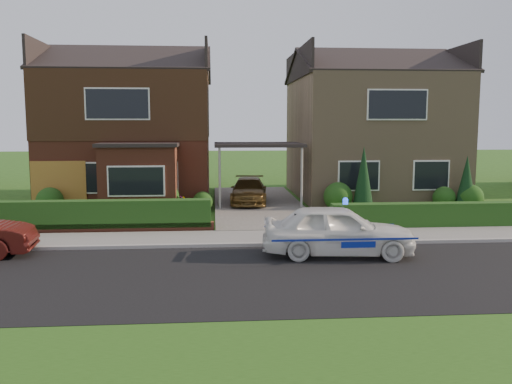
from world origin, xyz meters
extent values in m
plane|color=#254C14|center=(0.00, 0.00, 0.00)|extent=(120.00, 120.00, 0.00)
cube|color=black|center=(0.00, 0.00, 0.00)|extent=(60.00, 6.00, 0.02)
cube|color=#9E9993|center=(0.00, 3.05, 0.06)|extent=(60.00, 0.16, 0.12)
cube|color=slate|center=(0.00, 4.10, 0.05)|extent=(60.00, 2.00, 0.10)
cube|color=#254C14|center=(0.00, -5.00, 0.00)|extent=(60.00, 4.00, 0.01)
cube|color=#666059|center=(0.00, 11.00, 0.06)|extent=(3.80, 12.00, 0.12)
cube|color=brown|center=(-5.80, 14.00, 2.90)|extent=(7.20, 8.00, 5.80)
cube|color=white|center=(-7.38, 9.98, 1.40)|extent=(1.80, 0.08, 1.30)
cube|color=white|center=(-4.22, 9.98, 1.40)|extent=(1.60, 0.08, 1.30)
cube|color=white|center=(-5.80, 9.98, 4.40)|extent=(2.60, 0.08, 1.30)
cube|color=black|center=(-5.80, 14.00, 4.35)|extent=(7.26, 8.06, 2.90)
cube|color=brown|center=(-4.94, 9.30, 1.35)|extent=(3.00, 1.40, 2.70)
cube|color=black|center=(-4.94, 9.30, 2.77)|extent=(3.20, 1.60, 0.14)
cube|color=#9B7F5F|center=(5.80, 14.00, 2.90)|extent=(7.20, 8.00, 5.80)
cube|color=white|center=(4.22, 9.98, 1.40)|extent=(1.80, 0.08, 1.30)
cube|color=white|center=(7.38, 9.98, 1.40)|extent=(1.60, 0.08, 1.30)
cube|color=white|center=(5.80, 9.98, 4.40)|extent=(2.60, 0.08, 1.30)
cube|color=black|center=(0.00, 11.00, 2.70)|extent=(3.80, 3.00, 0.14)
cylinder|color=gray|center=(-1.70, 9.60, 1.35)|extent=(0.10, 0.10, 2.70)
cylinder|color=gray|center=(1.70, 9.60, 1.35)|extent=(0.10, 0.10, 2.70)
cube|color=#925820|center=(-8.25, 9.96, 1.05)|extent=(2.20, 0.10, 2.10)
cube|color=brown|center=(-5.80, 5.30, 0.18)|extent=(7.70, 0.25, 0.36)
cube|color=#183912|center=(-5.80, 5.45, 0.00)|extent=(7.50, 0.55, 0.90)
cube|color=#183912|center=(5.80, 5.35, 0.00)|extent=(7.50, 0.55, 0.80)
sphere|color=#183912|center=(-8.50, 9.50, 0.54)|extent=(1.08, 1.08, 1.08)
sphere|color=#183912|center=(-4.00, 9.30, 0.66)|extent=(1.32, 1.32, 1.32)
sphere|color=#183912|center=(-2.40, 9.60, 0.42)|extent=(0.84, 0.84, 0.84)
sphere|color=#183912|center=(3.20, 9.40, 0.60)|extent=(1.20, 1.20, 1.20)
sphere|color=#183912|center=(7.80, 9.50, 0.48)|extent=(0.96, 0.96, 0.96)
sphere|color=#183912|center=(8.80, 9.20, 0.54)|extent=(1.08, 1.08, 1.08)
cone|color=black|center=(4.20, 9.20, 1.30)|extent=(0.90, 0.90, 2.60)
cone|color=black|center=(8.60, 9.20, 1.10)|extent=(0.90, 0.90, 2.20)
imported|color=white|center=(1.43, 1.77, 0.70)|extent=(2.07, 4.27, 1.40)
sphere|color=#193FF2|center=(1.64, 1.77, 1.48)|extent=(0.17, 0.17, 0.17)
cube|color=navy|center=(1.43, 0.94, 0.65)|extent=(3.79, 0.01, 0.05)
cube|color=navy|center=(1.43, 2.61, 0.65)|extent=(3.79, 0.01, 0.05)
ellipsoid|color=black|center=(0.28, 1.67, 0.98)|extent=(0.22, 0.17, 0.21)
sphere|color=white|center=(0.29, 1.61, 0.97)|extent=(0.11, 0.11, 0.11)
sphere|color=black|center=(0.30, 1.65, 1.12)|extent=(0.13, 0.13, 0.13)
cone|color=black|center=(0.25, 1.66, 1.19)|extent=(0.04, 0.04, 0.05)
cone|color=black|center=(0.34, 1.66, 1.19)|extent=(0.04, 0.04, 0.05)
imported|color=brown|center=(-0.40, 11.10, 0.67)|extent=(1.84, 3.89, 1.10)
imported|color=gray|center=(-8.99, 6.00, 0.37)|extent=(0.45, 0.36, 0.75)
imported|color=gray|center=(-6.93, 7.87, 0.35)|extent=(0.50, 0.48, 0.70)
imported|color=gray|center=(-3.19, 9.00, 0.37)|extent=(0.46, 0.46, 0.75)
camera|label=1|loc=(-1.94, -12.54, 3.62)|focal=38.00mm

